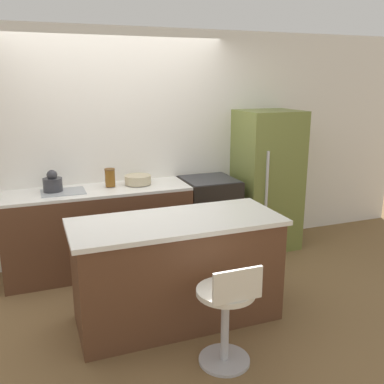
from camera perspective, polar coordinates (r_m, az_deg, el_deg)
ground_plane at (r=4.71m, az=-7.73°, el=-11.12°), size 14.00×14.00×0.00m
wall_back at (r=4.94m, az=-10.03°, el=5.87°), size 8.00×0.06×2.60m
back_counter at (r=4.78m, az=-12.28°, el=-4.97°), size 1.96×0.61×0.93m
kitchen_island at (r=3.74m, az=-1.99°, el=-10.34°), size 1.78×0.75×0.92m
oven_range at (r=5.11m, az=2.27°, el=-3.29°), size 0.61×0.62×0.93m
refrigerator at (r=5.33m, az=9.94°, el=1.57°), size 0.71×0.66×1.69m
stool_chair at (r=3.21m, az=4.66°, el=-15.77°), size 0.43×0.43×0.83m
kettle at (r=4.63m, az=-18.09°, el=1.16°), size 0.20×0.20×0.23m
mixing_bowl at (r=4.76m, az=-7.22°, el=1.66°), size 0.29×0.29×0.10m
canister_jar at (r=4.69m, az=-10.88°, el=1.92°), size 0.11×0.11×0.19m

